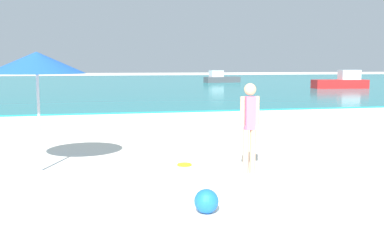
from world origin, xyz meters
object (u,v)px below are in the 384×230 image
(person_standing, at_px, (250,123))
(boat_far, at_px, (221,78))
(frisbee, at_px, (185,165))
(beach_umbrella, at_px, (37,63))
(boat_near, at_px, (342,82))
(beach_ball, at_px, (206,201))

(person_standing, relative_size, boat_far, 0.41)
(person_standing, relative_size, frisbee, 5.74)
(frisbee, bearing_deg, boat_far, 72.77)
(person_standing, distance_m, boat_far, 38.32)
(beach_umbrella, bearing_deg, boat_near, 48.57)
(person_standing, height_order, boat_far, person_standing)
(frisbee, height_order, boat_near, boat_near)
(frisbee, distance_m, boat_near, 29.20)
(beach_ball, bearing_deg, frisbee, 84.76)
(beach_ball, bearing_deg, boat_far, 73.57)
(boat_far, relative_size, beach_ball, 12.18)
(person_standing, relative_size, boat_near, 0.37)
(boat_far, relative_size, beach_umbrella, 1.81)
(boat_near, xyz_separation_m, beach_umbrella, (-20.37, -23.08, 1.43))
(boat_near, distance_m, boat_far, 14.40)
(boat_near, distance_m, beach_umbrella, 30.82)
(person_standing, relative_size, beach_umbrella, 0.74)
(frisbee, bearing_deg, person_standing, -39.48)
(boat_far, bearing_deg, boat_near, -72.96)
(person_standing, xyz_separation_m, frisbee, (-1.03, 0.85, -0.92))
(frisbee, relative_size, beach_ball, 0.88)
(beach_ball, relative_size, beach_umbrella, 0.15)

